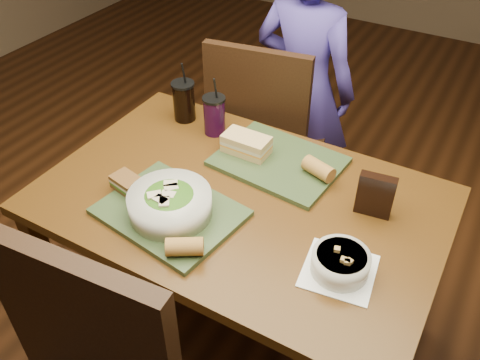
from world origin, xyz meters
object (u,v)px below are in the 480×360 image
object	(u,v)px
tray_far	(278,162)
sandwich_far	(246,144)
chair_far	(267,135)
baguette_near	(185,247)
diner	(303,88)
soup_bowl	(340,263)
cup_berry	(214,115)
chip_bag	(375,195)
tray_near	(170,212)
cup_cola	(184,101)
salad_bowl	(170,202)
dining_table	(240,217)
sandwich_near	(127,183)
baguette_far	(319,169)

from	to	relation	value
tray_far	sandwich_far	world-z (taller)	sandwich_far
chair_far	baguette_near	world-z (taller)	chair_far
diner	soup_bowl	size ratio (longest dim) A/B	6.20
cup_berry	chip_bag	world-z (taller)	cup_berry
tray_near	cup_cola	bearing A→B (deg)	119.82
salad_bowl	cup_berry	distance (m)	0.49
chair_far	salad_bowl	distance (m)	0.84
tray_far	salad_bowl	bearing A→B (deg)	-111.93
tray_far	soup_bowl	xyz separation A→B (m)	(0.37, -0.36, 0.03)
dining_table	diner	xyz separation A→B (m)	(-0.17, 0.88, 0.02)
cup_berry	chip_bag	distance (m)	0.69
chair_far	chip_bag	distance (m)	0.81
sandwich_far	baguette_near	xyz separation A→B (m)	(0.09, -0.52, -0.01)
soup_bowl	tray_near	bearing A→B (deg)	-175.35
tray_near	sandwich_near	world-z (taller)	sandwich_near
chair_far	soup_bowl	world-z (taller)	chair_far
dining_table	chair_far	xyz separation A→B (m)	(-0.21, 0.61, -0.09)
dining_table	cup_berry	size ratio (longest dim) A/B	5.54
soup_bowl	sandwich_near	bearing A→B (deg)	-177.79
tray_far	sandwich_near	xyz separation A→B (m)	(-0.36, -0.39, 0.03)
tray_near	cup_berry	distance (m)	0.49
sandwich_near	soup_bowl	bearing A→B (deg)	2.21
baguette_near	cup_cola	world-z (taller)	cup_cola
diner	baguette_near	distance (m)	1.21
tray_near	cup_berry	size ratio (longest dim) A/B	1.79
dining_table	diner	world-z (taller)	diner
sandwich_far	chip_bag	distance (m)	0.50
sandwich_far	soup_bowl	bearing A→B (deg)	-35.15
dining_table	chip_bag	bearing A→B (deg)	19.15
sandwich_near	cup_berry	world-z (taller)	cup_berry
diner	sandwich_far	world-z (taller)	diner
tray_near	soup_bowl	xyz separation A→B (m)	(0.55, 0.04, 0.03)
chair_far	sandwich_far	world-z (taller)	chair_far
baguette_near	chip_bag	size ratio (longest dim) A/B	0.72
diner	tray_near	world-z (taller)	diner
tray_far	cup_berry	world-z (taller)	cup_berry
diner	sandwich_near	distance (m)	1.07
diner	tray_near	size ratio (longest dim) A/B	3.25
soup_bowl	cup_berry	bearing A→B (deg)	147.95
soup_bowl	baguette_far	bearing A→B (deg)	121.55
chair_far	sandwich_near	bearing A→B (deg)	-98.57
dining_table	tray_near	bearing A→B (deg)	-128.93
cup_berry	sandwich_near	bearing A→B (deg)	-97.21
tray_far	sandwich_near	world-z (taller)	sandwich_near
chair_far	baguette_far	xyz separation A→B (m)	(0.40, -0.40, 0.23)
soup_bowl	dining_table	bearing A→B (deg)	160.78
diner	sandwich_far	xyz separation A→B (m)	(0.07, -0.68, 0.12)
sandwich_near	chip_bag	world-z (taller)	chip_bag
salad_bowl	chip_bag	size ratio (longest dim) A/B	1.76
chair_far	diner	distance (m)	0.30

